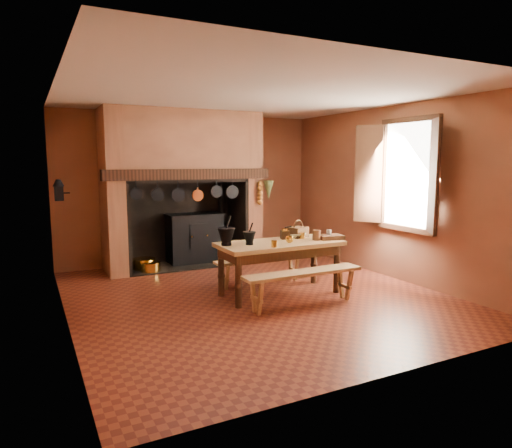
{
  "coord_description": "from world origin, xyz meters",
  "views": [
    {
      "loc": [
        -2.85,
        -5.66,
        1.91
      ],
      "look_at": [
        0.17,
        0.3,
        0.99
      ],
      "focal_mm": 32.0,
      "sensor_mm": 36.0,
      "label": 1
    }
  ],
  "objects_px": {
    "iron_range": "(195,237)",
    "wicker_basket": "(298,232)",
    "work_table": "(280,250)",
    "coffee_grinder": "(285,234)",
    "bench_front": "(303,280)",
    "mixing_bowl": "(295,235)"
  },
  "relations": [
    {
      "from": "iron_range",
      "to": "wicker_basket",
      "type": "bearing_deg",
      "value": -70.09
    },
    {
      "from": "work_table",
      "to": "wicker_basket",
      "type": "relative_size",
      "value": 5.39
    },
    {
      "from": "coffee_grinder",
      "to": "bench_front",
      "type": "bearing_deg",
      "value": -86.21
    },
    {
      "from": "iron_range",
      "to": "mixing_bowl",
      "type": "distance_m",
      "value": 2.47
    },
    {
      "from": "coffee_grinder",
      "to": "iron_range",
      "type": "bearing_deg",
      "value": 121.09
    },
    {
      "from": "work_table",
      "to": "mixing_bowl",
      "type": "distance_m",
      "value": 0.47
    },
    {
      "from": "work_table",
      "to": "coffee_grinder",
      "type": "xyz_separation_m",
      "value": [
        0.19,
        0.18,
        0.19
      ]
    },
    {
      "from": "bench_front",
      "to": "mixing_bowl",
      "type": "xyz_separation_m",
      "value": [
        0.38,
        0.84,
        0.45
      ]
    },
    {
      "from": "work_table",
      "to": "mixing_bowl",
      "type": "height_order",
      "value": "mixing_bowl"
    },
    {
      "from": "iron_range",
      "to": "wicker_basket",
      "type": "height_order",
      "value": "iron_range"
    },
    {
      "from": "work_table",
      "to": "coffee_grinder",
      "type": "bearing_deg",
      "value": 43.21
    },
    {
      "from": "iron_range",
      "to": "coffee_grinder",
      "type": "distance_m",
      "value": 2.46
    },
    {
      "from": "iron_range",
      "to": "wicker_basket",
      "type": "relative_size",
      "value": 4.86
    },
    {
      "from": "work_table",
      "to": "mixing_bowl",
      "type": "bearing_deg",
      "value": 29.92
    },
    {
      "from": "wicker_basket",
      "to": "mixing_bowl",
      "type": "bearing_deg",
      "value": 165.84
    },
    {
      "from": "iron_range",
      "to": "work_table",
      "type": "bearing_deg",
      "value": -81.28
    },
    {
      "from": "coffee_grinder",
      "to": "mixing_bowl",
      "type": "relative_size",
      "value": 0.63
    },
    {
      "from": "bench_front",
      "to": "mixing_bowl",
      "type": "distance_m",
      "value": 1.03
    },
    {
      "from": "bench_front",
      "to": "coffee_grinder",
      "type": "xyz_separation_m",
      "value": [
        0.19,
        0.8,
        0.49
      ]
    },
    {
      "from": "work_table",
      "to": "bench_front",
      "type": "xyz_separation_m",
      "value": [
        0.0,
        -0.62,
        -0.29
      ]
    },
    {
      "from": "bench_front",
      "to": "coffee_grinder",
      "type": "height_order",
      "value": "coffee_grinder"
    },
    {
      "from": "work_table",
      "to": "mixing_bowl",
      "type": "relative_size",
      "value": 5.73
    }
  ]
}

